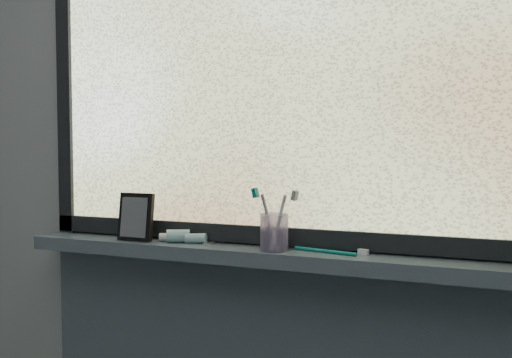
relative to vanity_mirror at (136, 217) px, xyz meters
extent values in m
cube|color=#9EA3A8|center=(0.47, 0.09, 0.16)|extent=(3.00, 0.01, 2.50)
cube|color=#4A5763|center=(0.47, 0.02, -0.09)|extent=(1.62, 0.14, 0.04)
cube|color=silver|center=(0.47, 0.07, 0.44)|extent=(1.50, 0.01, 1.00)
cube|color=black|center=(0.47, 0.07, -0.04)|extent=(1.60, 0.03, 0.05)
cube|color=black|center=(-0.31, 0.07, 0.44)|extent=(0.05, 0.03, 1.10)
cube|color=black|center=(0.00, 0.00, 0.00)|extent=(0.11, 0.06, 0.14)
cylinder|color=#B9A2D6|center=(0.44, 0.00, -0.02)|extent=(0.09, 0.09, 0.10)
camera|label=1|loc=(0.97, -1.41, 0.20)|focal=40.00mm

